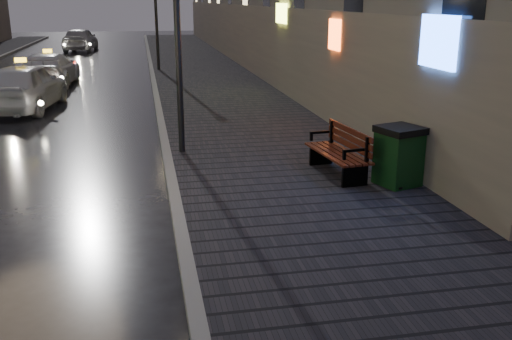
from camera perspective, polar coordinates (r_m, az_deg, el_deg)
The scene contains 9 objects.
ground at distance 7.68m, azimuth -18.19°, elevation -11.41°, with size 120.00×120.00×0.00m, color black.
sidewalk at distance 28.10m, azimuth -5.38°, elevation 9.68°, with size 4.60×58.00×0.15m, color black.
curb at distance 27.95m, azimuth -10.35°, elevation 9.45°, with size 0.20×58.00×0.15m, color slate.
lamp_near at distance 12.76m, azimuth -7.98°, elevation 16.50°, with size 0.36×0.36×5.28m.
bench at distance 11.37m, azimuth 8.48°, elevation 1.86°, with size 0.84×1.91×0.94m.
trash_bin at distance 10.94m, azimuth 14.07°, elevation 1.43°, with size 0.92×0.92×1.11m.
taxi_near at distance 20.11m, azimuth -22.22°, elevation 7.73°, with size 1.84×4.58×1.56m, color silver.
taxi_mid at distance 25.59m, azimuth -19.96°, elevation 9.45°, with size 1.92×4.72×1.37m, color silver.
car_far at distance 42.36m, azimuth -17.16°, elevation 12.39°, with size 1.88×4.66×1.59m, color #9A9AA2.
Camera 1 is at (1.06, -6.74, 3.52)m, focal length 40.00 mm.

